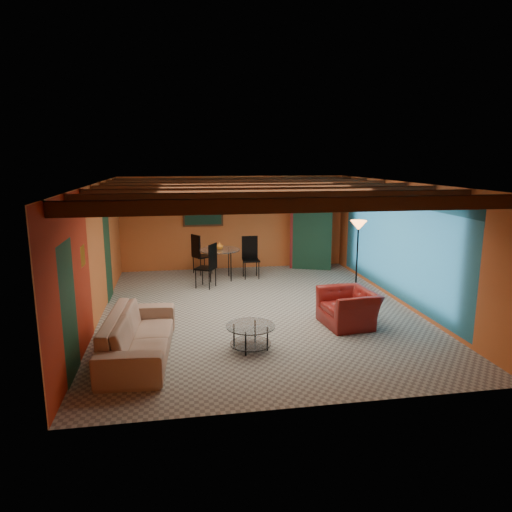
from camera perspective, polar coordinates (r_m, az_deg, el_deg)
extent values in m
cube|color=gray|center=(10.02, 0.19, -6.68)|extent=(6.50, 8.00, 0.01)
cube|color=silver|center=(9.51, 0.21, 8.93)|extent=(6.50, 8.00, 0.01)
cube|color=#C05E2C|center=(13.58, -2.70, 4.10)|extent=(6.50, 0.02, 2.70)
cube|color=#9B2411|center=(9.67, -19.13, 0.25)|extent=(0.02, 8.00, 2.70)
cube|color=teal|center=(10.71, 17.60, 1.43)|extent=(0.02, 8.00, 2.70)
imported|color=#9E7A66|center=(7.93, -14.15, -9.38)|extent=(1.15, 2.56, 0.73)
imported|color=maroon|center=(9.25, 11.27, -6.26)|extent=(1.05, 1.17, 0.70)
cube|color=maroon|center=(13.79, 6.59, 2.47)|extent=(1.20, 0.88, 1.90)
cube|color=black|center=(13.43, -6.52, 5.23)|extent=(1.05, 0.03, 0.65)
imported|color=#26661E|center=(13.65, 6.71, 7.47)|extent=(0.54, 0.50, 0.51)
imported|color=orange|center=(12.31, -4.53, 2.72)|extent=(0.24, 0.24, 0.20)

